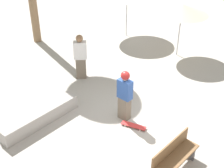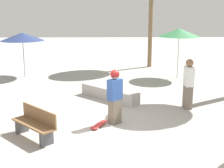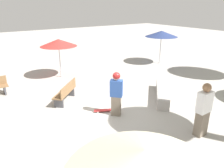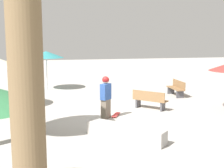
{
  "view_description": "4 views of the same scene",
  "coord_description": "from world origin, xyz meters",
  "px_view_note": "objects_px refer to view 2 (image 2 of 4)",
  "views": [
    {
      "loc": [
        1.11,
        7.65,
        6.27
      ],
      "look_at": [
        0.72,
        -0.68,
        1.11
      ],
      "focal_mm": 50.0,
      "sensor_mm": 36.0,
      "label": 1
    },
    {
      "loc": [
        -8.91,
        -0.09,
        3.53
      ],
      "look_at": [
        -0.24,
        -0.27,
        1.41
      ],
      "focal_mm": 50.0,
      "sensor_mm": 36.0,
      "label": 2
    },
    {
      "loc": [
        -4.02,
        -6.5,
        4.05
      ],
      "look_at": [
        0.49,
        0.15,
        1.08
      ],
      "focal_mm": 35.0,
      "sensor_mm": 36.0,
      "label": 3
    },
    {
      "loc": [
        12.41,
        -2.64,
        3.35
      ],
      "look_at": [
        0.17,
        -0.07,
        1.37
      ],
      "focal_mm": 50.0,
      "sensor_mm": 36.0,
      "label": 4
    }
  ],
  "objects_px": {
    "bench_near": "(35,124)",
    "shade_umbrella_green": "(179,33)",
    "bystander_watching": "(188,84)",
    "concrete_ledge": "(109,94)",
    "skateboard": "(99,124)",
    "skater_main": "(115,95)",
    "shade_umbrella_navy": "(22,37)"
  },
  "relations": [
    {
      "from": "shade_umbrella_green",
      "to": "shade_umbrella_navy",
      "type": "bearing_deg",
      "value": 86.05
    },
    {
      "from": "concrete_ledge",
      "to": "shade_umbrella_green",
      "type": "height_order",
      "value": "shade_umbrella_green"
    },
    {
      "from": "skateboard",
      "to": "concrete_ledge",
      "type": "height_order",
      "value": "concrete_ledge"
    },
    {
      "from": "skateboard",
      "to": "shade_umbrella_green",
      "type": "height_order",
      "value": "shade_umbrella_green"
    },
    {
      "from": "skater_main",
      "to": "bench_near",
      "type": "xyz_separation_m",
      "value": [
        -1.11,
        2.24,
        -0.5
      ]
    },
    {
      "from": "shade_umbrella_navy",
      "to": "skater_main",
      "type": "bearing_deg",
      "value": -146.92
    },
    {
      "from": "concrete_ledge",
      "to": "bench_near",
      "type": "height_order",
      "value": "bench_near"
    },
    {
      "from": "bench_near",
      "to": "bystander_watching",
      "type": "relative_size",
      "value": 0.81
    },
    {
      "from": "shade_umbrella_green",
      "to": "bystander_watching",
      "type": "distance_m",
      "value": 5.26
    },
    {
      "from": "skateboard",
      "to": "shade_umbrella_green",
      "type": "bearing_deg",
      "value": 177.61
    },
    {
      "from": "skateboard",
      "to": "bench_near",
      "type": "xyz_separation_m",
      "value": [
        -0.86,
        1.75,
        0.37
      ]
    },
    {
      "from": "shade_umbrella_green",
      "to": "shade_umbrella_navy",
      "type": "height_order",
      "value": "shade_umbrella_green"
    },
    {
      "from": "skater_main",
      "to": "shade_umbrella_navy",
      "type": "xyz_separation_m",
      "value": [
        7.03,
        4.58,
        1.17
      ]
    },
    {
      "from": "concrete_ledge",
      "to": "bystander_watching",
      "type": "height_order",
      "value": "bystander_watching"
    },
    {
      "from": "skater_main",
      "to": "shade_umbrella_green",
      "type": "height_order",
      "value": "shade_umbrella_green"
    },
    {
      "from": "skateboard",
      "to": "bystander_watching",
      "type": "bearing_deg",
      "value": 146.51
    },
    {
      "from": "skater_main",
      "to": "bystander_watching",
      "type": "distance_m",
      "value": 3.05
    },
    {
      "from": "bystander_watching",
      "to": "concrete_ledge",
      "type": "bearing_deg",
      "value": -113.44
    },
    {
      "from": "concrete_ledge",
      "to": "shade_umbrella_green",
      "type": "distance_m",
      "value": 5.62
    },
    {
      "from": "bench_near",
      "to": "shade_umbrella_navy",
      "type": "distance_m",
      "value": 8.63
    },
    {
      "from": "bench_near",
      "to": "shade_umbrella_green",
      "type": "distance_m",
      "value": 9.65
    },
    {
      "from": "skater_main",
      "to": "bystander_watching",
      "type": "height_order",
      "value": "bystander_watching"
    },
    {
      "from": "concrete_ledge",
      "to": "shade_umbrella_navy",
      "type": "relative_size",
      "value": 1.0
    },
    {
      "from": "skater_main",
      "to": "shade_umbrella_green",
      "type": "bearing_deg",
      "value": -162.21
    },
    {
      "from": "bystander_watching",
      "to": "shade_umbrella_navy",
      "type": "bearing_deg",
      "value": -127.99
    },
    {
      "from": "bench_near",
      "to": "shade_umbrella_green",
      "type": "height_order",
      "value": "shade_umbrella_green"
    },
    {
      "from": "skater_main",
      "to": "bench_near",
      "type": "bearing_deg",
      "value": -17.99
    },
    {
      "from": "concrete_ledge",
      "to": "skater_main",
      "type": "bearing_deg",
      "value": -177.0
    },
    {
      "from": "skater_main",
      "to": "skateboard",
      "type": "xyz_separation_m",
      "value": [
        -0.25,
        0.48,
        -0.87
      ]
    },
    {
      "from": "skater_main",
      "to": "skateboard",
      "type": "bearing_deg",
      "value": -16.66
    },
    {
      "from": "skater_main",
      "to": "bystander_watching",
      "type": "relative_size",
      "value": 0.96
    },
    {
      "from": "skateboard",
      "to": "skater_main",
      "type": "bearing_deg",
      "value": 145.44
    }
  ]
}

